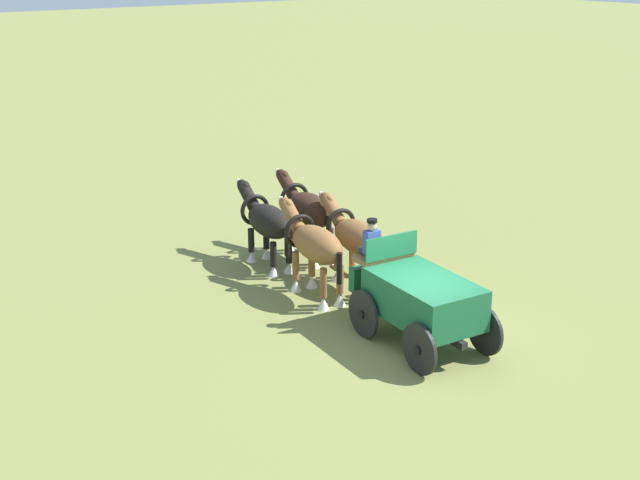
% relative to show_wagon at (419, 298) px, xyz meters
% --- Properties ---
extents(ground_plane, '(220.00, 220.00, 0.00)m').
position_rel_show_wagon_xyz_m(ground_plane, '(-0.16, 0.01, -1.10)').
color(ground_plane, olive).
extents(show_wagon, '(5.60, 2.15, 2.61)m').
position_rel_show_wagon_xyz_m(show_wagon, '(0.00, 0.00, 0.00)').
color(show_wagon, '#195B38').
rests_on(show_wagon, ground).
extents(draft_horse_rear_near, '(3.04, 1.05, 2.26)m').
position_rel_show_wagon_xyz_m(draft_horse_rear_near, '(3.55, 0.35, 0.29)').
color(draft_horse_rear_near, brown).
rests_on(draft_horse_rear_near, ground).
extents(draft_horse_rear_off, '(3.19, 1.06, 2.19)m').
position_rel_show_wagon_xyz_m(draft_horse_rear_off, '(3.44, -0.94, 0.23)').
color(draft_horse_rear_off, brown).
rests_on(draft_horse_rear_off, ground).
extents(draft_horse_lead_near, '(2.98, 1.04, 2.16)m').
position_rel_show_wagon_xyz_m(draft_horse_lead_near, '(6.14, 0.14, 0.20)').
color(draft_horse_lead_near, black).
rests_on(draft_horse_lead_near, ground).
extents(draft_horse_lead_off, '(3.04, 1.10, 2.28)m').
position_rel_show_wagon_xyz_m(draft_horse_lead_off, '(6.03, -1.16, 0.31)').
color(draft_horse_lead_off, '#331E14').
rests_on(draft_horse_lead_off, ground).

